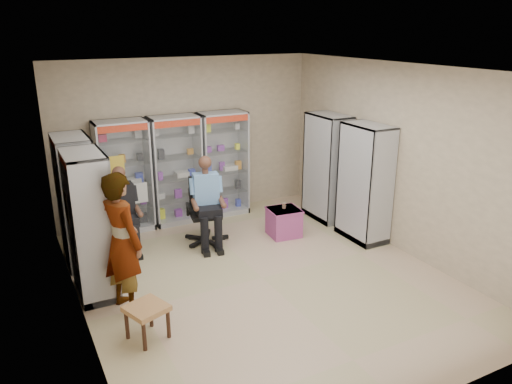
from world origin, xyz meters
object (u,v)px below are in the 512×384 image
cabinet_back_left (124,177)px  cabinet_left_near (90,225)px  cabinet_right_near (365,183)px  office_chair (205,211)px  cabinet_back_right (223,164)px  pink_trunk (284,222)px  woven_stool_a (284,221)px  cabinet_right_far (327,167)px  cabinet_left_far (77,201)px  woven_stool_b (147,322)px  cabinet_back_mid (176,170)px  wooden_chair (122,221)px  standing_man (122,242)px  seated_shopkeeper (206,203)px

cabinet_back_left → cabinet_left_near: size_ratio=1.00×
cabinet_right_near → office_chair: (-2.47, 1.09, -0.44)m
cabinet_back_right → cabinet_back_left: bearing=180.0°
cabinet_right_near → pink_trunk: cabinet_right_near is taller
cabinet_left_near → woven_stool_a: bearing=101.3°
cabinet_right_far → cabinet_left_far: (-4.46, 0.20, 0.00)m
office_chair → woven_stool_b: 2.84m
cabinet_back_mid → cabinet_back_right: bearing=0.0°
wooden_chair → office_chair: bearing=-17.5°
office_chair → pink_trunk: bearing=-5.2°
cabinet_back_left → cabinet_right_far: bearing=-17.8°
cabinet_left_far → wooden_chair: size_ratio=2.13×
cabinet_back_right → woven_stool_a: (0.58, -1.35, -0.80)m
cabinet_right_near → pink_trunk: (-1.15, 0.71, -0.75)m
cabinet_back_right → cabinet_left_far: bearing=-161.8°
cabinet_right_near → cabinet_right_far: bearing=0.0°
cabinet_back_mid → cabinet_back_right: size_ratio=1.00×
office_chair → standing_man: 2.29m
cabinet_back_right → cabinet_left_near: bearing=-144.3°
cabinet_back_mid → woven_stool_b: cabinet_back_mid is taller
cabinet_back_right → cabinet_right_near: size_ratio=1.00×
cabinet_back_right → seated_shopkeeper: (-0.84, -1.19, -0.28)m
cabinet_right_far → seated_shopkeeper: cabinet_right_far is taller
cabinet_back_right → standing_man: size_ratio=1.08×
office_chair → woven_stool_a: 1.49m
standing_man → cabinet_left_far: bearing=-12.5°
seated_shopkeeper → woven_stool_a: size_ratio=3.67×
seated_shopkeeper → standing_man: bearing=-129.4°
wooden_chair → seated_shopkeeper: seated_shopkeeper is taller
cabinet_right_near → woven_stool_a: (-1.05, 0.88, -0.80)m
cabinet_left_far → wooden_chair: (0.68, 0.20, -0.53)m
cabinet_back_mid → office_chair: 1.23m
cabinet_back_right → cabinet_right_near: bearing=-53.8°
cabinet_left_near → woven_stool_a: size_ratio=5.12×
seated_shopkeeper → cabinet_right_far: bearing=12.1°
pink_trunk → standing_man: (-3.03, -1.10, 0.68)m
office_chair → cabinet_right_far: bearing=11.0°
cabinet_back_left → cabinet_back_right: (1.90, 0.00, 0.00)m
cabinet_right_near → cabinet_left_far: size_ratio=1.00×
cabinet_left_far → cabinet_back_left: bearing=135.0°
seated_shopkeeper → standing_man: standing_man is taller
wooden_chair → standing_man: standing_man is taller
office_chair → seated_shopkeeper: size_ratio=0.79×
cabinet_back_mid → office_chair: (0.11, -1.14, -0.44)m
cabinet_back_left → seated_shopkeeper: cabinet_back_left is taller
cabinet_back_left → cabinet_right_near: bearing=-32.3°
wooden_chair → pink_trunk: size_ratio=1.84×
seated_shopkeeper → standing_man: (-1.71, -1.43, 0.21)m
pink_trunk → standing_man: bearing=-160.0°
cabinet_left_far → standing_man: 1.71m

